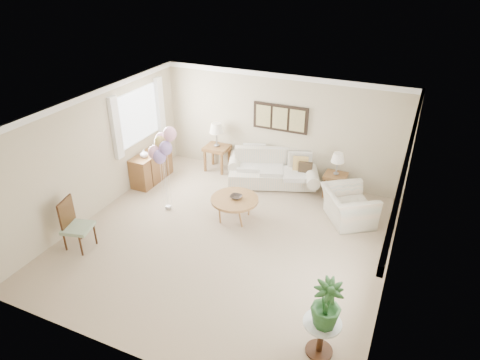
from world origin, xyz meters
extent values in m
plane|color=#9F917C|center=(0.00, 0.00, 0.00)|extent=(6.00, 6.00, 0.00)
cube|color=#B7AC92|center=(0.00, 3.00, 1.30)|extent=(6.00, 0.04, 2.60)
cube|color=#B7AC92|center=(0.00, -3.00, 1.30)|extent=(6.00, 0.04, 2.60)
cube|color=#B7AC92|center=(-3.00, 0.00, 1.30)|extent=(0.04, 6.00, 2.60)
cube|color=#B7AC92|center=(3.00, 0.00, 1.30)|extent=(0.04, 6.00, 2.60)
cube|color=white|center=(0.00, 0.00, 2.59)|extent=(6.00, 6.00, 0.02)
cube|color=white|center=(0.00, 2.97, 2.54)|extent=(6.00, 0.06, 0.12)
cube|color=white|center=(-2.97, 0.00, 2.54)|extent=(0.06, 6.00, 0.12)
cube|color=white|center=(2.97, 0.00, 2.54)|extent=(0.06, 6.00, 0.12)
cube|color=white|center=(-2.98, 1.50, 1.65)|extent=(0.04, 1.40, 1.20)
cube|color=white|center=(-2.94, 0.65, 1.65)|extent=(0.10, 0.22, 1.40)
cube|color=white|center=(-2.94, 2.35, 1.65)|extent=(0.10, 0.22, 1.40)
cube|color=black|center=(0.00, 2.97, 1.55)|extent=(1.35, 0.04, 0.65)
cube|color=#8C8C59|center=(-0.42, 2.94, 1.55)|extent=(0.36, 0.02, 0.52)
cube|color=#8C8C59|center=(0.00, 2.94, 1.55)|extent=(0.36, 0.02, 0.52)
cube|color=#8C8C59|center=(0.42, 2.94, 1.55)|extent=(0.36, 0.02, 0.52)
cube|color=beige|center=(0.01, 2.53, 0.21)|extent=(2.22, 1.50, 0.34)
cube|color=beige|center=(0.01, 2.84, 0.58)|extent=(2.00, 0.91, 0.51)
cylinder|color=beige|center=(-0.98, 2.53, 0.42)|extent=(0.57, 0.89, 0.30)
cylinder|color=beige|center=(0.99, 2.53, 0.42)|extent=(0.57, 0.89, 0.30)
cube|color=beige|center=(-0.58, 2.48, 0.41)|extent=(0.76, 0.83, 0.11)
cube|color=beige|center=(0.01, 2.48, 0.41)|extent=(0.76, 0.83, 0.11)
cube|color=beige|center=(0.59, 2.48, 0.41)|extent=(0.76, 0.83, 0.11)
cube|color=#87B8DA|center=(-0.72, 2.64, 0.62)|extent=(0.36, 0.11, 0.36)
cube|color=tan|center=(0.66, 2.64, 0.62)|extent=(0.36, 0.11, 0.36)
cube|color=#34281B|center=(0.80, 2.57, 0.56)|extent=(0.32, 0.09, 0.32)
cube|color=beige|center=(0.01, 2.53, 0.02)|extent=(1.87, 0.75, 0.04)
cube|color=brown|center=(-1.56, 2.69, 0.61)|extent=(0.60, 0.54, 0.09)
cube|color=brown|center=(-1.80, 2.47, 0.28)|extent=(0.05, 0.05, 0.57)
cube|color=brown|center=(-1.32, 2.47, 0.28)|extent=(0.05, 0.05, 0.57)
cube|color=brown|center=(-1.80, 2.91, 0.28)|extent=(0.05, 0.05, 0.57)
cube|color=brown|center=(-1.32, 2.91, 0.28)|extent=(0.05, 0.05, 0.57)
cube|color=brown|center=(1.52, 2.58, 0.51)|extent=(0.51, 0.46, 0.07)
cube|color=brown|center=(1.31, 2.40, 0.24)|extent=(0.05, 0.05, 0.48)
cube|color=brown|center=(1.72, 2.40, 0.24)|extent=(0.05, 0.05, 0.48)
cube|color=brown|center=(1.31, 2.77, 0.24)|extent=(0.05, 0.05, 0.48)
cube|color=brown|center=(1.72, 2.77, 0.24)|extent=(0.05, 0.05, 0.48)
cylinder|color=gray|center=(-1.56, 2.69, 0.68)|extent=(0.15, 0.15, 0.06)
cylinder|color=gray|center=(-1.56, 2.69, 0.87)|extent=(0.04, 0.04, 0.31)
cone|color=silver|center=(-1.56, 2.69, 1.15)|extent=(0.35, 0.35, 0.25)
cylinder|color=gray|center=(1.52, 2.58, 0.58)|extent=(0.12, 0.12, 0.05)
cylinder|color=gray|center=(1.52, 2.58, 0.74)|extent=(0.04, 0.04, 0.27)
cone|color=silver|center=(1.52, 2.58, 0.98)|extent=(0.30, 0.30, 0.21)
cylinder|color=#A06C41|center=(-0.17, 0.75, 0.48)|extent=(1.00, 1.00, 0.06)
cylinder|color=#A06C41|center=(0.06, 0.98, 0.23)|extent=(0.04, 0.04, 0.45)
cylinder|color=#A06C41|center=(-0.41, 0.98, 0.23)|extent=(0.04, 0.04, 0.45)
cylinder|color=#A06C41|center=(-0.41, 0.51, 0.23)|extent=(0.04, 0.04, 0.45)
cylinder|color=#A06C41|center=(0.06, 0.51, 0.23)|extent=(0.04, 0.04, 0.45)
imported|color=#312824|center=(-0.15, 0.77, 0.53)|extent=(0.25, 0.25, 0.06)
imported|color=beige|center=(2.01, 1.67, 0.35)|extent=(1.37, 1.40, 0.69)
cylinder|color=silver|center=(2.35, -1.86, 0.56)|extent=(0.53, 0.53, 0.04)
cylinder|color=#3B2510|center=(2.35, -1.86, 0.28)|extent=(0.09, 0.09, 0.53)
cylinder|color=#3B2510|center=(2.35, -1.86, 0.00)|extent=(0.39, 0.39, 0.01)
imported|color=#204A1E|center=(2.38, -1.90, 0.94)|extent=(0.54, 0.54, 0.73)
cube|color=gray|center=(-2.45, -1.34, 0.44)|extent=(0.59, 0.59, 0.07)
cylinder|color=#3B2510|center=(-2.64, -1.53, 0.20)|extent=(0.04, 0.04, 0.40)
cylinder|color=#3B2510|center=(-2.25, -1.53, 0.20)|extent=(0.04, 0.04, 0.40)
cylinder|color=#3B2510|center=(-2.64, -1.14, 0.20)|extent=(0.04, 0.04, 0.40)
cylinder|color=#3B2510|center=(-2.25, -1.14, 0.20)|extent=(0.04, 0.04, 0.40)
cube|color=#3B2510|center=(-2.66, -1.34, 0.73)|extent=(0.15, 0.46, 0.54)
cube|color=brown|center=(-2.76, 1.50, 0.37)|extent=(0.45, 1.20, 0.74)
cube|color=#3B2510|center=(-2.75, 1.20, 0.37)|extent=(0.46, 0.02, 0.70)
cube|color=#3B2510|center=(-2.75, 1.80, 0.37)|extent=(0.46, 0.02, 0.70)
imported|color=white|center=(-2.74, 1.25, 0.84)|extent=(0.21, 0.21, 0.19)
imported|color=#AEB1AB|center=(-2.74, 1.80, 0.83)|extent=(0.22, 0.22, 0.17)
cube|color=gray|center=(-1.67, 0.51, 0.04)|extent=(0.10, 0.10, 0.08)
ellipsoid|color=#FDABD3|center=(-1.82, 0.42, 1.38)|extent=(0.27, 0.27, 0.31)
cylinder|color=silver|center=(-1.75, 0.46, 0.65)|extent=(0.01, 0.01, 1.15)
ellipsoid|color=#9B7BD2|center=(-1.56, 0.44, 1.51)|extent=(0.27, 0.27, 0.31)
cylinder|color=silver|center=(-1.62, 0.47, 0.72)|extent=(0.01, 0.01, 1.28)
ellipsoid|color=#DEC464|center=(-1.74, 0.56, 1.57)|extent=(0.27, 0.27, 0.31)
cylinder|color=silver|center=(-1.71, 0.53, 0.75)|extent=(0.01, 0.01, 1.34)
ellipsoid|color=#FDABD3|center=(-1.49, 0.54, 1.80)|extent=(0.27, 0.27, 0.31)
cylinder|color=silver|center=(-1.58, 0.52, 0.86)|extent=(0.01, 0.01, 1.56)
ellipsoid|color=#9B7BD2|center=(-1.67, 0.37, 1.33)|extent=(0.27, 0.27, 0.31)
cylinder|color=silver|center=(-1.67, 0.44, 0.63)|extent=(0.01, 0.01, 1.10)
ellipsoid|color=#FDABD3|center=(-1.75, 0.61, 1.61)|extent=(0.27, 0.27, 0.31)
cylinder|color=silver|center=(-1.71, 0.56, 0.76)|extent=(0.01, 0.01, 1.37)
camera|label=1|loc=(3.04, -6.16, 5.01)|focal=32.00mm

